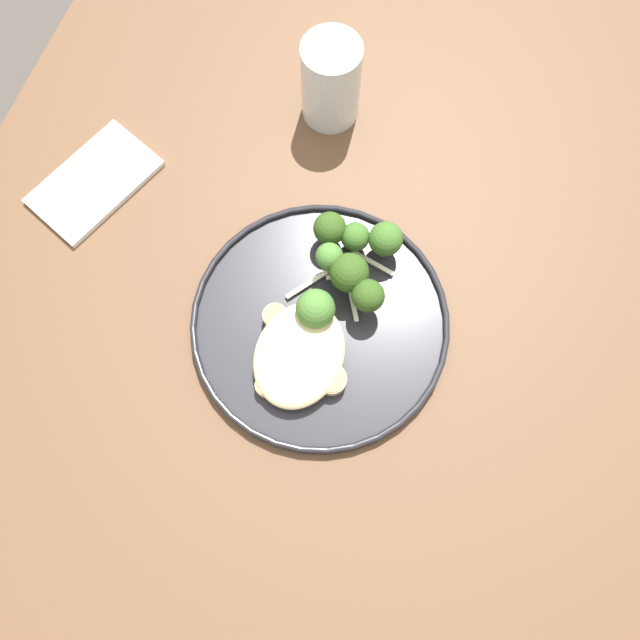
{
  "coord_description": "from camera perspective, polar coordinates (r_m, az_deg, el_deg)",
  "views": [
    {
      "loc": [
        0.25,
        0.04,
        1.44
      ],
      "look_at": [
        0.04,
        -0.03,
        0.76
      ],
      "focal_mm": 36.37,
      "sensor_mm": 36.0,
      "label": 1
    }
  ],
  "objects": [
    {
      "name": "broccoli_floret_left_leaning",
      "position": [
        0.73,
        5.79,
        7.06
      ],
      "size": [
        0.04,
        0.04,
        0.05
      ],
      "color": "#7A994C",
      "rests_on": "dinner_plate"
    },
    {
      "name": "onion_sliver_long_sliver",
      "position": [
        0.73,
        2.91,
        1.48
      ],
      "size": [
        0.04,
        0.03,
        0.0
      ],
      "primitive_type": "cube",
      "rotation": [
        0.0,
        0.0,
        3.66
      ],
      "color": "silver",
      "rests_on": "dinner_plate"
    },
    {
      "name": "broccoli_floret_split_head",
      "position": [
        0.73,
        3.11,
        7.27
      ],
      "size": [
        0.03,
        0.03,
        0.05
      ],
      "color": "#7A994C",
      "rests_on": "dinner_plate"
    },
    {
      "name": "seared_scallop_half_hidden",
      "position": [
        0.7,
        -0.95,
        -3.74
      ],
      "size": [
        0.03,
        0.03,
        0.01
      ],
      "color": "#E5C689",
      "rests_on": "dinner_plate"
    },
    {
      "name": "folded_napkin",
      "position": [
        0.85,
        -19.22,
        11.39
      ],
      "size": [
        0.17,
        0.14,
        0.01
      ],
      "primitive_type": "cube",
      "rotation": [
        0.0,
        0.0,
        -0.38
      ],
      "color": "white",
      "rests_on": "wooden_dining_table"
    },
    {
      "name": "onion_sliver_short_strip",
      "position": [
        0.75,
        4.79,
        5.0
      ],
      "size": [
        0.02,
        0.05,
        0.0
      ],
      "primitive_type": "cube",
      "rotation": [
        0.0,
        0.0,
        1.36
      ],
      "color": "silver",
      "rests_on": "dinner_plate"
    },
    {
      "name": "broccoli_floret_beside_noodles",
      "position": [
        0.71,
        0.82,
        5.51
      ],
      "size": [
        0.03,
        0.03,
        0.05
      ],
      "color": "#89A356",
      "rests_on": "dinner_plate"
    },
    {
      "name": "onion_sliver_curled_piece",
      "position": [
        0.74,
        1.97,
        3.85
      ],
      "size": [
        0.02,
        0.04,
        0.0
      ],
      "primitive_type": "cube",
      "rotation": [
        0.0,
        0.0,
        2.01
      ],
      "color": "silver",
      "rests_on": "dinner_plate"
    },
    {
      "name": "broccoli_floret_right_tilted",
      "position": [
        0.73,
        0.86,
        8.02
      ],
      "size": [
        0.04,
        0.04,
        0.05
      ],
      "color": "#89A356",
      "rests_on": "dinner_plate"
    },
    {
      "name": "seared_scallop_rear_pale",
      "position": [
        0.72,
        -3.96,
        0.31
      ],
      "size": [
        0.03,
        0.03,
        0.02
      ],
      "color": "#E5C689",
      "rests_on": "dinner_plate"
    },
    {
      "name": "seared_scallop_left_edge",
      "position": [
        0.7,
        1.2,
        -5.33
      ],
      "size": [
        0.03,
        0.03,
        0.02
      ],
      "color": "#E5C689",
      "rests_on": "dinner_plate"
    },
    {
      "name": "seared_scallop_tilted_round",
      "position": [
        0.7,
        -2.97,
        -3.83
      ],
      "size": [
        0.03,
        0.03,
        0.01
      ],
      "color": "beige",
      "rests_on": "dinner_plate"
    },
    {
      "name": "water_glass",
      "position": [
        0.82,
        0.95,
        19.91
      ],
      "size": [
        0.07,
        0.07,
        0.11
      ],
      "color": "silver",
      "rests_on": "wooden_dining_table"
    },
    {
      "name": "broccoli_floret_rear_charred",
      "position": [
        0.7,
        2.58,
        4.15
      ],
      "size": [
        0.04,
        0.04,
        0.06
      ],
      "color": "#7A994C",
      "rests_on": "dinner_plate"
    },
    {
      "name": "seared_scallop_center_golden",
      "position": [
        0.7,
        -4.68,
        -5.77
      ],
      "size": [
        0.03,
        0.03,
        0.01
      ],
      "color": "#E5C689",
      "rests_on": "dinner_plate"
    },
    {
      "name": "broccoli_floret_small_sprig",
      "position": [
        0.7,
        4.24,
        2.09
      ],
      "size": [
        0.04,
        0.04,
        0.06
      ],
      "color": "#89A356",
      "rests_on": "dinner_plate"
    },
    {
      "name": "dinner_plate",
      "position": [
        0.73,
        0.0,
        -0.27
      ],
      "size": [
        0.29,
        0.29,
        0.02
      ],
      "color": "#232328",
      "rests_on": "wooden_dining_table"
    },
    {
      "name": "wooden_dining_table",
      "position": [
        0.82,
        3.25,
        -0.12
      ],
      "size": [
        1.4,
        1.0,
        0.74
      ],
      "color": "brown",
      "rests_on": "ground"
    },
    {
      "name": "ground",
      "position": [
        1.46,
        1.84,
        -7.84
      ],
      "size": [
        6.0,
        6.0,
        0.0
      ],
      "primitive_type": "plane",
      "color": "#47423D"
    },
    {
      "name": "broccoli_floret_center_pile",
      "position": [
        0.69,
        -0.4,
        0.98
      ],
      "size": [
        0.04,
        0.04,
        0.06
      ],
      "color": "#7A994C",
      "rests_on": "dinner_plate"
    },
    {
      "name": "onion_sliver_pale_crescent",
      "position": [
        0.73,
        -1.02,
        3.23
      ],
      "size": [
        0.05,
        0.04,
        0.0
      ],
      "primitive_type": "cube",
      "rotation": [
        0.0,
        0.0,
        2.5
      ],
      "color": "silver",
      "rests_on": "dinner_plate"
    },
    {
      "name": "noodle_bed",
      "position": [
        0.7,
        -1.83,
        -3.09
      ],
      "size": [
        0.12,
        0.1,
        0.03
      ],
      "color": "beige",
      "rests_on": "dinner_plate"
    }
  ]
}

